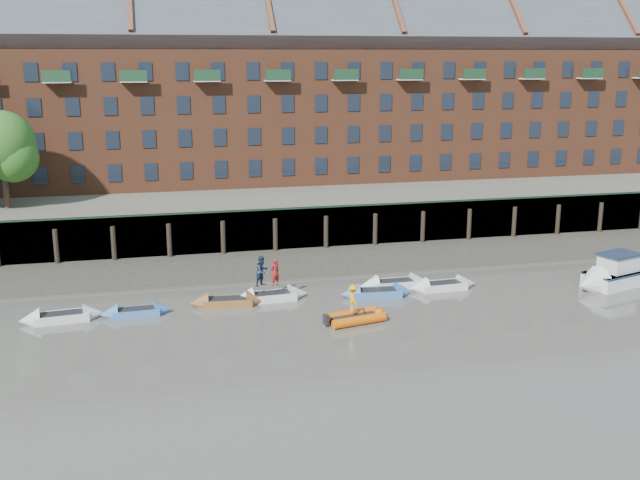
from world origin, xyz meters
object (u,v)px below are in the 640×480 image
object	(u,v)px
rowboat_1	(136,312)
rowboat_2	(228,302)
rowboat_0	(62,317)
rowboat_4	(377,293)
person_rower_a	(275,272)
rowboat_6	(443,286)
rib_tender	(357,317)
motor_launch	(610,276)
person_rib_crew	(353,298)
rowboat_3	(271,296)
person_rower_b	(262,271)
rowboat_5	(395,284)

from	to	relation	value
rowboat_1	rowboat_2	world-z (taller)	rowboat_2
rowboat_0	rowboat_4	world-z (taller)	rowboat_0
rowboat_1	person_rower_a	size ratio (longest dim) A/B	2.40
rowboat_6	rib_tender	world-z (taller)	rowboat_6
motor_launch	person_rower_a	world-z (taller)	person_rower_a
rowboat_0	person_rib_crew	world-z (taller)	person_rib_crew
rowboat_0	rowboat_2	distance (m)	9.51
rowboat_1	rib_tender	bearing A→B (deg)	-20.01
rowboat_3	person_rower_b	bearing A→B (deg)	159.29
rowboat_1	motor_launch	distance (m)	30.16
rowboat_1	rowboat_5	world-z (taller)	rowboat_5
person_rower_a	rowboat_4	bearing A→B (deg)	144.42
rowboat_0	rowboat_4	xyz separation A→B (m)	(18.80, 0.15, -0.00)
rowboat_5	person_rower_a	xyz separation A→B (m)	(-8.01, -0.74, 1.53)
person_rower_a	rowboat_0	bearing A→B (deg)	-23.46
person_rower_a	person_rower_b	distance (m)	0.78
rowboat_0	rowboat_3	bearing A→B (deg)	-0.92
rowboat_0	rowboat_1	xyz separation A→B (m)	(4.12, 0.00, -0.03)
rowboat_5	rowboat_3	bearing A→B (deg)	-175.21
rowboat_6	person_rower_a	bearing A→B (deg)	175.40
rowboat_5	person_rower_a	bearing A→B (deg)	-174.93
rowboat_1	rowboat_4	size ratio (longest dim) A/B	0.88
rowboat_2	person_rower_b	world-z (taller)	person_rower_b
rowboat_1	person_rower_b	bearing A→B (deg)	6.34
rowboat_3	rowboat_6	distance (m)	11.19
rowboat_6	rowboat_4	bearing A→B (deg)	-176.69
rowboat_6	rib_tender	bearing A→B (deg)	-150.02
rowboat_0	rowboat_4	size ratio (longest dim) A/B	1.01
rowboat_6	person_rower_b	size ratio (longest dim) A/B	2.46
rowboat_3	person_rower_a	bearing A→B (deg)	-7.46
rowboat_0	person_rower_a	xyz separation A→B (m)	(12.49, 0.99, 1.54)
rowboat_2	person_rower_a	distance (m)	3.40
rib_tender	rowboat_3	bearing A→B (deg)	117.66
rowboat_2	person_rower_a	bearing A→B (deg)	12.48
rowboat_6	rowboat_5	bearing A→B (deg)	156.70
person_rower_a	rowboat_5	bearing A→B (deg)	157.31
rowboat_2	person_rib_crew	bearing A→B (deg)	-29.18
rowboat_3	motor_launch	size ratio (longest dim) A/B	0.67
rowboat_2	rowboat_5	bearing A→B (deg)	10.64
motor_launch	person_rower_a	bearing A→B (deg)	-23.54
person_rower_a	rib_tender	bearing A→B (deg)	100.22
rowboat_4	rowboat_6	xyz separation A→B (m)	(4.61, 0.49, -0.00)
rowboat_5	person_rower_b	distance (m)	8.94
rowboat_3	rib_tender	xyz separation A→B (m)	(4.11, -4.91, 0.03)
rowboat_4	person_rower_a	bearing A→B (deg)	177.04
rowboat_0	rowboat_5	world-z (taller)	rowboat_5
rowboat_1	rowboat_5	bearing A→B (deg)	3.75
rib_tender	person_rib_crew	xyz separation A→B (m)	(-0.22, 0.04, 1.12)
rowboat_1	rowboat_3	distance (m)	8.18
motor_launch	person_rib_crew	bearing A→B (deg)	-9.47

